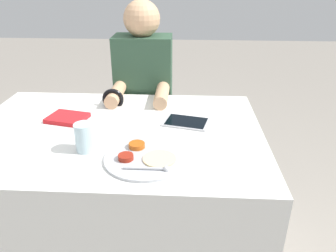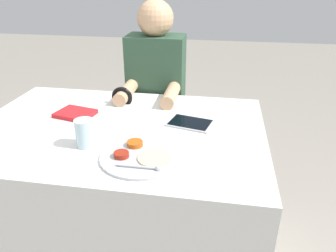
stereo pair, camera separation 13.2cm
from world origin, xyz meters
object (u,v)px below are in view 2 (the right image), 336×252
at_px(red_notebook, 75,114).
at_px(person_diner, 157,112).
at_px(tablet_device, 190,123).
at_px(drinking_glass, 85,133).
at_px(thali_tray, 141,156).

xyz_separation_m(red_notebook, person_diner, (0.30, 0.47, -0.17)).
xyz_separation_m(red_notebook, tablet_device, (0.55, -0.00, -0.00)).
bearing_deg(drinking_glass, thali_tray, -12.77).
distance_m(thali_tray, tablet_device, 0.36).
bearing_deg(person_diner, drinking_glass, -100.07).
height_order(thali_tray, red_notebook, thali_tray).
height_order(red_notebook, person_diner, person_diner).
bearing_deg(red_notebook, tablet_device, -0.23).
height_order(person_diner, drinking_glass, person_diner).
height_order(tablet_device, drinking_glass, drinking_glass).
xyz_separation_m(person_diner, drinking_glass, (-0.13, -0.74, 0.22)).
bearing_deg(drinking_glass, person_diner, 79.93).
bearing_deg(tablet_device, person_diner, 118.06).
xyz_separation_m(thali_tray, person_diner, (-0.10, 0.80, -0.17)).
bearing_deg(person_diner, tablet_device, -61.94).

